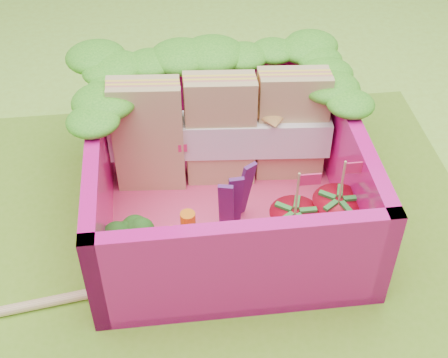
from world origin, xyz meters
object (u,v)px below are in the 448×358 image
bento_box (226,175)px  strawberry_right (336,218)px  strawberry_left (293,229)px  broccoli (127,235)px  sandwich_stack (221,131)px  chopsticks (0,312)px

bento_box → strawberry_right: bearing=-28.2°
bento_box → strawberry_left: 0.43m
strawberry_left → broccoli: bearing=178.6°
sandwich_stack → strawberry_left: size_ratio=2.39×
bento_box → sandwich_stack: (0.01, 0.25, 0.08)m
sandwich_stack → strawberry_left: sandwich_stack is taller
sandwich_stack → strawberry_left: (0.28, -0.56, -0.18)m
broccoli → strawberry_right: 0.99m
sandwich_stack → strawberry_right: size_ratio=2.34×
broccoli → strawberry_right: bearing=1.4°
broccoli → strawberry_right: size_ratio=0.65×
strawberry_left → chopsticks: (-1.36, -0.20, -0.16)m
broccoli → strawberry_left: (0.78, -0.02, -0.04)m
strawberry_left → strawberry_right: (0.22, 0.04, 0.00)m
bento_box → strawberry_left: bearing=-47.6°
broccoli → chopsticks: broccoli is taller
bento_box → chopsticks: bento_box is taller
bento_box → strawberry_left: bento_box is taller
chopsticks → strawberry_left: bearing=8.4°
broccoli → strawberry_right: strawberry_right is taller
strawberry_left → sandwich_stack: bearing=116.4°
broccoli → chopsticks: 0.65m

